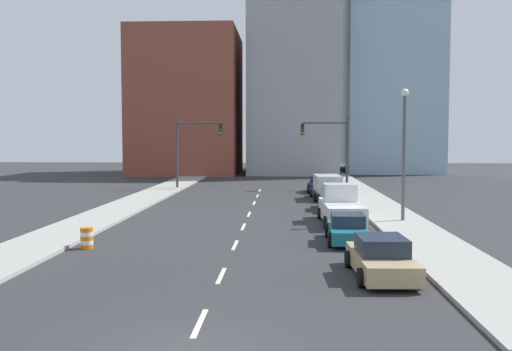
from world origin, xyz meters
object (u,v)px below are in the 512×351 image
(sedan_green, at_px, (334,200))
(box_truck_black, at_px, (327,188))
(sedan_tan, at_px, (381,258))
(traffic_signal_right, at_px, (334,144))
(traffic_barrel, at_px, (87,238))
(traffic_signal_left, at_px, (190,144))
(sedan_teal, at_px, (348,229))
(pickup_truck_white, at_px, (341,208))
(sedan_navy, at_px, (319,185))
(street_lamp, at_px, (404,145))

(sedan_green, relative_size, box_truck_black, 0.79)
(sedan_tan, relative_size, sedan_green, 0.99)
(traffic_signal_right, relative_size, traffic_barrel, 7.12)
(traffic_signal_left, xyz_separation_m, sedan_teal, (12.11, -27.66, -3.74))
(traffic_signal_left, relative_size, sedan_tan, 1.42)
(pickup_truck_white, relative_size, box_truck_black, 0.98)
(sedan_green, xyz_separation_m, sedan_navy, (-0.24, 12.67, 0.02))
(traffic_signal_right, distance_m, sedan_green, 15.86)
(box_truck_black, bearing_deg, traffic_signal_left, 142.69)
(street_lamp, relative_size, sedan_tan, 1.63)
(sedan_teal, height_order, sedan_green, sedan_green)
(pickup_truck_white, height_order, sedan_navy, pickup_truck_white)
(traffic_signal_left, distance_m, sedan_navy, 13.12)
(sedan_green, height_order, sedan_navy, sedan_navy)
(sedan_teal, bearing_deg, pickup_truck_white, 88.89)
(sedan_tan, bearing_deg, box_truck_black, 88.00)
(traffic_barrel, xyz_separation_m, sedan_green, (12.26, 14.37, 0.20))
(pickup_truck_white, distance_m, sedan_navy, 18.84)
(pickup_truck_white, xyz_separation_m, sedan_green, (0.14, 6.17, -0.23))
(sedan_tan, height_order, box_truck_black, box_truck_black)
(traffic_signal_left, relative_size, sedan_teal, 1.57)
(box_truck_black, distance_m, sedan_navy, 6.07)
(traffic_barrel, xyz_separation_m, box_truck_black, (12.30, 20.98, 0.46))
(traffic_signal_left, distance_m, box_truck_black, 15.71)
(sedan_tan, height_order, pickup_truck_white, pickup_truck_white)
(street_lamp, bearing_deg, sedan_navy, 101.37)
(traffic_barrel, xyz_separation_m, pickup_truck_white, (12.12, 8.20, 0.43))
(sedan_navy, bearing_deg, box_truck_black, -84.58)
(pickup_truck_white, bearing_deg, sedan_navy, 88.69)
(traffic_barrel, relative_size, sedan_green, 0.20)
(street_lamp, height_order, box_truck_black, street_lamp)
(pickup_truck_white, bearing_deg, traffic_signal_right, 84.45)
(traffic_barrel, bearing_deg, traffic_signal_left, 90.55)
(street_lamp, xyz_separation_m, sedan_tan, (-3.46, -13.09, -3.87))
(traffic_signal_right, height_order, pickup_truck_white, traffic_signal_right)
(box_truck_black, bearing_deg, traffic_signal_right, 79.04)
(sedan_teal, bearing_deg, traffic_signal_left, 115.28)
(traffic_signal_right, xyz_separation_m, pickup_truck_white, (-1.48, -21.53, -3.47))
(street_lamp, distance_m, sedan_tan, 14.08)
(traffic_signal_left, height_order, sedan_tan, traffic_signal_left)
(street_lamp, distance_m, sedan_teal, 8.49)
(sedan_tan, distance_m, sedan_teal, 6.66)
(sedan_green, bearing_deg, pickup_truck_white, -90.86)
(street_lamp, bearing_deg, pickup_truck_white, -175.01)
(street_lamp, distance_m, sedan_navy, 19.28)
(street_lamp, bearing_deg, traffic_signal_left, 127.07)
(pickup_truck_white, distance_m, box_truck_black, 12.78)
(sedan_teal, relative_size, sedan_green, 0.90)
(box_truck_black, height_order, sedan_navy, box_truck_black)
(sedan_navy, bearing_deg, pickup_truck_white, -86.91)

